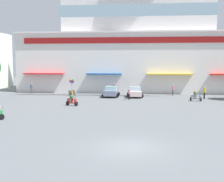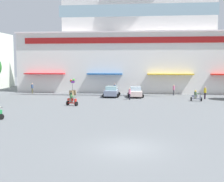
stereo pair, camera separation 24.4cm
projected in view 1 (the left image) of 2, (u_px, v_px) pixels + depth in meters
name	position (u px, v px, depth m)	size (l,w,h in m)	color
ground_plane	(134.00, 111.00, 30.25)	(128.00, 128.00, 0.00)	#5B5F62
colonial_building	(137.00, 41.00, 53.05)	(40.38, 18.95, 20.66)	white
parked_car_0	(111.00, 91.00, 42.59)	(2.44, 3.93, 1.56)	slate
parked_car_1	(135.00, 92.00, 42.28)	(2.51, 4.19, 1.53)	beige
scooter_rider_0	(196.00, 97.00, 37.98)	(1.45, 0.57, 1.44)	black
scooter_rider_2	(72.00, 100.00, 33.96)	(1.47, 1.00, 1.54)	black
pedestrian_0	(173.00, 89.00, 44.40)	(0.46, 0.46, 1.66)	#48464D
pedestrian_1	(114.00, 88.00, 45.71)	(0.55, 0.55, 1.72)	#7E6D5C
pedestrian_2	(204.00, 92.00, 40.10)	(0.49, 0.49, 1.72)	black
pedestrian_3	(129.00, 93.00, 39.30)	(0.34, 0.34, 1.58)	black
pedestrian_4	(31.00, 88.00, 47.13)	(0.45, 0.45, 1.65)	brown
balloon_vendor_cart	(72.00, 87.00, 44.49)	(0.95, 1.08, 2.57)	olive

